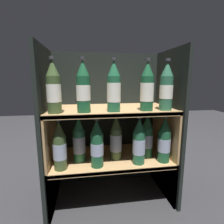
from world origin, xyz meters
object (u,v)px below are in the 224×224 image
(bottle_lower_front_3, at_px, (164,141))
(bottle_lower_back_0, at_px, (79,141))
(bottle_lower_front_0, at_px, (60,147))
(bottle_upper_front_3, at_px, (147,88))
(bottle_upper_front_1, at_px, (83,88))
(bottle_lower_back_1, at_px, (116,139))
(bottle_upper_front_0, at_px, (54,89))
(bottle_lower_front_2, at_px, (139,143))
(bottle_lower_back_2, at_px, (147,137))
(bottle_lower_front_1, at_px, (97,145))
(bottle_upper_front_2, at_px, (114,88))
(bottle_upper_front_4, at_px, (166,88))

(bottle_lower_front_3, bearing_deg, bottle_lower_back_0, 170.77)
(bottle_lower_front_0, bearing_deg, bottle_upper_front_3, 0.00)
(bottle_upper_front_1, height_order, bottle_lower_back_0, bottle_upper_front_1)
(bottle_lower_back_0, height_order, bottle_lower_back_1, same)
(bottle_upper_front_1, bearing_deg, bottle_upper_front_0, -180.00)
(bottle_lower_front_2, xyz_separation_m, bottle_lower_back_2, (0.08, 0.08, 0.00))
(bottle_upper_front_0, xyz_separation_m, bottle_lower_back_0, (0.11, 0.08, -0.31))
(bottle_upper_front_0, height_order, bottle_lower_back_1, bottle_upper_front_0)
(bottle_lower_front_2, xyz_separation_m, bottle_lower_front_3, (0.15, 0.00, 0.00))
(bottle_lower_front_1, distance_m, bottle_lower_front_2, 0.24)
(bottle_upper_front_1, xyz_separation_m, bottle_lower_back_1, (0.18, 0.08, -0.31))
(bottle_upper_front_0, height_order, bottle_lower_front_0, bottle_upper_front_0)
(bottle_lower_front_0, relative_size, bottle_lower_back_2, 1.00)
(bottle_upper_front_2, bearing_deg, bottle_upper_front_4, 0.00)
(bottle_lower_front_3, relative_size, bottle_lower_back_1, 1.00)
(bottle_lower_front_2, xyz_separation_m, bottle_lower_back_1, (-0.12, 0.08, -0.00))
(bottle_upper_front_4, relative_size, bottle_lower_front_1, 1.00)
(bottle_lower_front_0, xyz_separation_m, bottle_lower_back_2, (0.51, 0.08, 0.00))
(bottle_upper_front_0, xyz_separation_m, bottle_upper_front_4, (0.59, 0.00, 0.00))
(bottle_lower_back_2, bearing_deg, bottle_upper_front_2, -160.04)
(bottle_upper_front_0, xyz_separation_m, bottle_lower_front_3, (0.60, 0.00, -0.31))
(bottle_lower_front_3, xyz_separation_m, bottle_lower_back_0, (-0.49, 0.08, -0.00))
(bottle_lower_back_1, distance_m, bottle_lower_back_2, 0.20)
(bottle_upper_front_3, bearing_deg, bottle_lower_front_1, 180.00)
(bottle_lower_back_0, relative_size, bottle_lower_back_2, 1.00)
(bottle_lower_front_2, height_order, bottle_lower_back_2, same)
(bottle_upper_front_2, relative_size, bottle_lower_front_3, 1.00)
(bottle_lower_front_3, bearing_deg, bottle_upper_front_0, -180.00)
(bottle_upper_front_2, distance_m, bottle_lower_front_2, 0.34)
(bottle_lower_front_0, distance_m, bottle_lower_front_3, 0.59)
(bottle_lower_back_0, bearing_deg, bottle_upper_front_2, -22.25)
(bottle_upper_front_4, distance_m, bottle_lower_front_0, 0.66)
(bottle_upper_front_3, height_order, bottle_upper_front_4, same)
(bottle_upper_front_3, xyz_separation_m, bottle_upper_front_4, (0.11, 0.00, 0.00))
(bottle_upper_front_2, xyz_separation_m, bottle_lower_front_3, (0.29, 0.00, -0.31))
(bottle_upper_front_0, bearing_deg, bottle_upper_front_4, 0.00)
(bottle_lower_back_2, bearing_deg, bottle_lower_front_1, -165.81)
(bottle_upper_front_3, xyz_separation_m, bottle_lower_front_0, (-0.47, 0.00, -0.31))
(bottle_lower_front_1, xyz_separation_m, bottle_lower_front_2, (0.24, 0.00, -0.00))
(bottle_lower_front_0, relative_size, bottle_lower_back_0, 1.00)
(bottle_upper_front_4, height_order, bottle_lower_front_0, bottle_upper_front_4)
(bottle_lower_front_0, height_order, bottle_lower_back_1, same)
(bottle_upper_front_4, relative_size, bottle_lower_back_0, 1.00)
(bottle_lower_front_3, height_order, bottle_lower_back_0, same)
(bottle_upper_front_0, xyz_separation_m, bottle_lower_front_2, (0.45, 0.00, -0.31))
(bottle_lower_back_0, bearing_deg, bottle_lower_front_2, -13.27)
(bottle_lower_front_1, bearing_deg, bottle_upper_front_3, 0.00)
(bottle_lower_front_1, bearing_deg, bottle_lower_back_0, 141.17)
(bottle_upper_front_2, relative_size, bottle_lower_front_2, 1.00)
(bottle_lower_front_3, distance_m, bottle_lower_back_1, 0.28)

